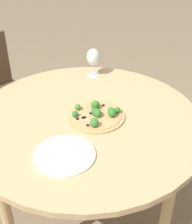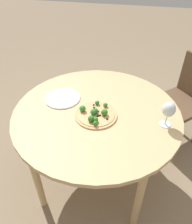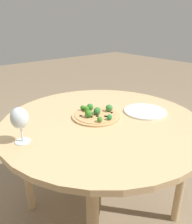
% 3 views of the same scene
% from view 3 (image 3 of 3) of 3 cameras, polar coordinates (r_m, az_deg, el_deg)
% --- Properties ---
extents(ground_plane, '(12.00, 12.00, 0.00)m').
position_cam_3_polar(ground_plane, '(1.69, 1.32, -24.85)').
color(ground_plane, '#847056').
extents(dining_table, '(1.14, 1.14, 0.73)m').
position_cam_3_polar(dining_table, '(1.28, 1.58, -4.74)').
color(dining_table, tan).
rests_on(dining_table, ground_plane).
extents(pizza, '(0.28, 0.28, 0.06)m').
position_cam_3_polar(pizza, '(1.28, -0.01, -0.56)').
color(pizza, tan).
rests_on(pizza, dining_table).
extents(wine_glass, '(0.08, 0.08, 0.17)m').
position_cam_3_polar(wine_glass, '(1.03, -19.33, -1.70)').
color(wine_glass, silver).
rests_on(wine_glass, dining_table).
extents(plate_near, '(0.26, 0.26, 0.01)m').
position_cam_3_polar(plate_near, '(1.38, 12.68, 0.19)').
color(plate_near, white).
rests_on(plate_near, dining_table).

